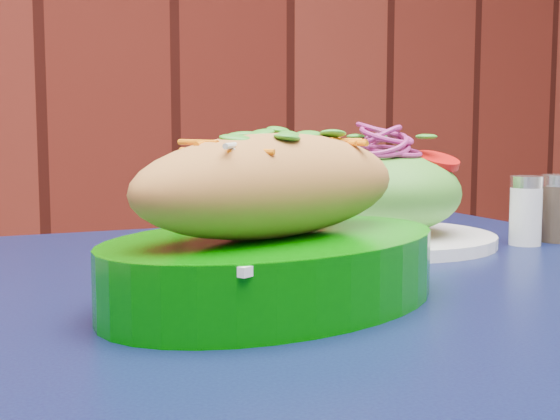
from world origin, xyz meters
name	(u,v)px	position (x,y,z in m)	size (l,w,h in m)	color
cafe_table	(329,400)	(-0.13, 1.23, 0.66)	(0.87, 0.87, 0.75)	black
banh_mi_basket	(276,233)	(-0.18, 1.22, 0.80)	(0.32, 0.26, 0.13)	#006400
salad_plate	(385,200)	(0.04, 1.40, 0.80)	(0.23, 0.23, 0.13)	white
salt_shaker	(526,211)	(0.17, 1.33, 0.79)	(0.03, 0.03, 0.07)	white
pepper_shaker	(556,208)	(0.21, 1.33, 0.79)	(0.03, 0.03, 0.07)	#3F3326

